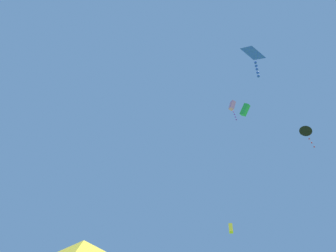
{
  "coord_description": "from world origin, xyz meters",
  "views": [
    {
      "loc": [
        -0.47,
        -6.25,
        1.6
      ],
      "look_at": [
        1.04,
        14.09,
        12.99
      ],
      "focal_mm": 29.63,
      "sensor_mm": 36.0,
      "label": 1
    }
  ],
  "objects_px": {
    "canopy_tent_yellow": "(83,250)",
    "kite_yellow_box": "(231,228)",
    "kite_green_box": "(245,110)",
    "kite_pink_box": "(232,106)",
    "kite_blue_diamond": "(254,54)",
    "kite_black_delta": "(306,131)"
  },
  "relations": [
    {
      "from": "canopy_tent_yellow",
      "to": "kite_yellow_box",
      "type": "height_order",
      "value": "kite_yellow_box"
    },
    {
      "from": "canopy_tent_yellow",
      "to": "kite_yellow_box",
      "type": "bearing_deg",
      "value": 51.14
    },
    {
      "from": "kite_green_box",
      "to": "kite_pink_box",
      "type": "bearing_deg",
      "value": 83.11
    },
    {
      "from": "kite_pink_box",
      "to": "kite_blue_diamond",
      "type": "height_order",
      "value": "kite_pink_box"
    },
    {
      "from": "kite_green_box",
      "to": "canopy_tent_yellow",
      "type": "bearing_deg",
      "value": -157.31
    },
    {
      "from": "kite_black_delta",
      "to": "kite_green_box",
      "type": "xyz_separation_m",
      "value": [
        -4.22,
        2.72,
        3.82
      ]
    },
    {
      "from": "canopy_tent_yellow",
      "to": "kite_pink_box",
      "type": "xyz_separation_m",
      "value": [
        14.2,
        11.08,
        18.11
      ]
    },
    {
      "from": "kite_black_delta",
      "to": "kite_blue_diamond",
      "type": "height_order",
      "value": "kite_black_delta"
    },
    {
      "from": "kite_black_delta",
      "to": "kite_pink_box",
      "type": "bearing_deg",
      "value": 113.68
    },
    {
      "from": "canopy_tent_yellow",
      "to": "kite_blue_diamond",
      "type": "bearing_deg",
      "value": -35.09
    },
    {
      "from": "canopy_tent_yellow",
      "to": "kite_green_box",
      "type": "height_order",
      "value": "kite_green_box"
    },
    {
      "from": "kite_blue_diamond",
      "to": "kite_green_box",
      "type": "bearing_deg",
      "value": 71.93
    },
    {
      "from": "kite_blue_diamond",
      "to": "kite_yellow_box",
      "type": "xyz_separation_m",
      "value": [
        4.74,
        24.38,
        -5.63
      ]
    },
    {
      "from": "kite_pink_box",
      "to": "kite_green_box",
      "type": "distance_m",
      "value": 6.81
    },
    {
      "from": "canopy_tent_yellow",
      "to": "kite_blue_diamond",
      "type": "relative_size",
      "value": 1.45
    },
    {
      "from": "kite_pink_box",
      "to": "kite_yellow_box",
      "type": "xyz_separation_m",
      "value": [
        0.05,
        6.61,
        -13.96
      ]
    },
    {
      "from": "kite_black_delta",
      "to": "kite_pink_box",
      "type": "xyz_separation_m",
      "value": [
        -3.57,
        8.14,
        7.88
      ]
    },
    {
      "from": "kite_black_delta",
      "to": "kite_yellow_box",
      "type": "bearing_deg",
      "value": 103.41
    },
    {
      "from": "canopy_tent_yellow",
      "to": "kite_pink_box",
      "type": "bearing_deg",
      "value": 37.97
    },
    {
      "from": "kite_yellow_box",
      "to": "kite_green_box",
      "type": "bearing_deg",
      "value": -93.37
    },
    {
      "from": "kite_black_delta",
      "to": "kite_green_box",
      "type": "height_order",
      "value": "kite_green_box"
    },
    {
      "from": "kite_black_delta",
      "to": "kite_yellow_box",
      "type": "relative_size",
      "value": 1.69
    }
  ]
}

